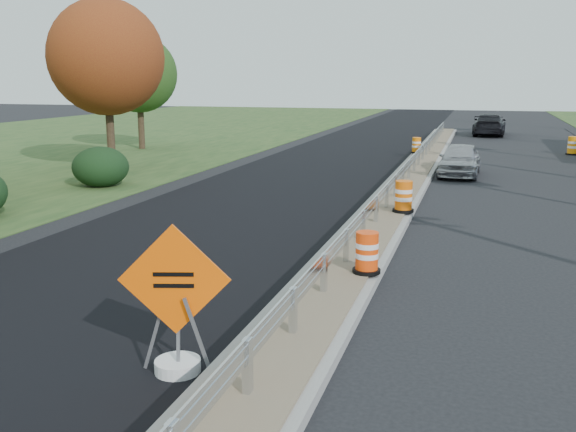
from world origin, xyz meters
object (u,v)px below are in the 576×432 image
(car_dark_far, at_px, (489,124))
(car_silver, at_px, (460,159))
(barrel_median_near, at_px, (367,253))
(barrel_shoulder_mid, at_px, (573,146))
(caution_sign, at_px, (177,336))
(barrel_median_far, at_px, (416,146))
(barrel_median_mid, at_px, (404,197))

(car_dark_far, bearing_deg, car_silver, 88.89)
(barrel_median_near, height_order, barrel_shoulder_mid, barrel_median_near)
(barrel_shoulder_mid, height_order, car_dark_far, car_dark_far)
(caution_sign, bearing_deg, barrel_shoulder_mid, 57.95)
(barrel_median_near, distance_m, barrel_median_far, 21.24)
(car_silver, bearing_deg, car_dark_far, 88.53)
(barrel_median_far, xyz_separation_m, barrel_shoulder_mid, (7.85, 3.57, -0.15))
(barrel_shoulder_mid, distance_m, car_dark_far, 11.86)
(barrel_median_mid, height_order, car_silver, car_silver)
(caution_sign, distance_m, barrel_shoulder_mid, 30.68)
(barrel_median_mid, height_order, barrel_median_far, barrel_median_mid)
(barrel_median_mid, xyz_separation_m, barrel_median_far, (-1.10, 15.06, -0.05))
(car_silver, bearing_deg, barrel_median_near, -92.36)
(caution_sign, distance_m, barrel_median_far, 25.89)
(caution_sign, relative_size, car_silver, 0.53)
(barrel_median_near, relative_size, barrel_shoulder_mid, 0.85)
(caution_sign, relative_size, barrel_median_near, 2.58)
(barrel_shoulder_mid, xyz_separation_m, car_silver, (-5.50, -9.34, 0.21))
(caution_sign, height_order, barrel_shoulder_mid, caution_sign)
(barrel_median_mid, relative_size, barrel_median_far, 1.12)
(caution_sign, xyz_separation_m, barrel_shoulder_mid, (8.59, 29.45, -0.07))
(car_dark_far, bearing_deg, barrel_median_far, 78.52)
(barrel_median_far, bearing_deg, caution_sign, -91.63)
(caution_sign, xyz_separation_m, car_dark_far, (4.42, 40.55, 0.23))
(car_silver, distance_m, car_dark_far, 20.48)
(caution_sign, height_order, barrel_median_near, caution_sign)
(car_silver, bearing_deg, barrel_median_far, 114.41)
(caution_sign, bearing_deg, car_dark_far, 68.00)
(car_silver, bearing_deg, caution_sign, -96.46)
(car_silver, xyz_separation_m, car_dark_far, (1.33, 20.44, 0.09))
(car_dark_far, bearing_deg, barrel_shoulder_mid, 113.23)
(caution_sign, height_order, barrel_median_mid, caution_sign)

